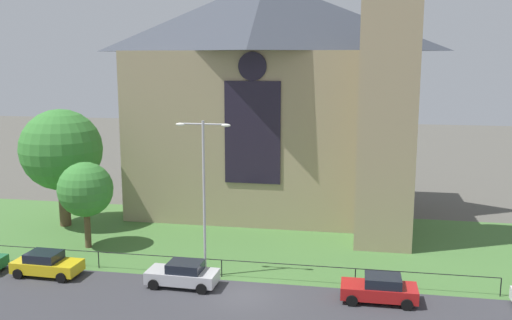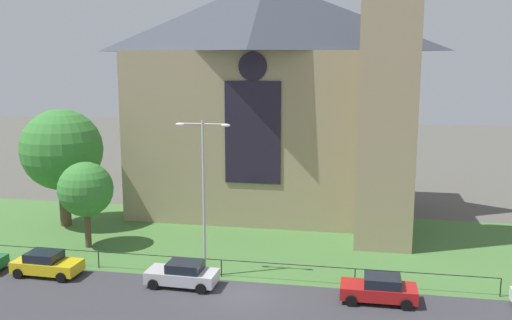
{
  "view_description": "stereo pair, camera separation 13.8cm",
  "coord_description": "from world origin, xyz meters",
  "px_view_note": "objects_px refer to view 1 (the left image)",
  "views": [
    {
      "loc": [
        6.18,
        -30.04,
        13.43
      ],
      "look_at": [
        -0.78,
        8.0,
        6.46
      ],
      "focal_mm": 39.83,
      "sensor_mm": 36.0,
      "label": 1
    },
    {
      "loc": [
        6.31,
        -30.01,
        13.43
      ],
      "look_at": [
        -0.78,
        8.0,
        6.46
      ],
      "focal_mm": 39.83,
      "sensor_mm": 36.0,
      "label": 2
    }
  ],
  "objects_px": {
    "streetlamp_near": "(204,181)",
    "parked_car_red": "(380,289)",
    "tree_left_near": "(85,190)",
    "parked_car_silver": "(183,274)",
    "parked_car_yellow": "(47,264)",
    "church_building": "(273,95)",
    "tree_left_far": "(61,150)"
  },
  "relations": [
    {
      "from": "parked_car_silver",
      "to": "parked_car_yellow",
      "type": "bearing_deg",
      "value": 1.29
    },
    {
      "from": "tree_left_far",
      "to": "parked_car_yellow",
      "type": "height_order",
      "value": "tree_left_far"
    },
    {
      "from": "parked_car_silver",
      "to": "tree_left_near",
      "type": "bearing_deg",
      "value": -30.2
    },
    {
      "from": "tree_left_far",
      "to": "parked_car_red",
      "type": "relative_size",
      "value": 2.25
    },
    {
      "from": "tree_left_far",
      "to": "parked_car_yellow",
      "type": "bearing_deg",
      "value": -67.07
    },
    {
      "from": "tree_left_near",
      "to": "parked_car_yellow",
      "type": "distance_m",
      "value": 6.49
    },
    {
      "from": "tree_left_near",
      "to": "parked_car_silver",
      "type": "relative_size",
      "value": 1.46
    },
    {
      "from": "tree_left_near",
      "to": "parked_car_yellow",
      "type": "bearing_deg",
      "value": -90.45
    },
    {
      "from": "parked_car_yellow",
      "to": "parked_car_red",
      "type": "distance_m",
      "value": 20.37
    },
    {
      "from": "streetlamp_near",
      "to": "parked_car_silver",
      "type": "xyz_separation_m",
      "value": [
        -0.89,
        -1.73,
        -5.32
      ]
    },
    {
      "from": "church_building",
      "to": "tree_left_far",
      "type": "relative_size",
      "value": 2.74
    },
    {
      "from": "streetlamp_near",
      "to": "parked_car_red",
      "type": "relative_size",
      "value": 2.32
    },
    {
      "from": "parked_car_red",
      "to": "parked_car_yellow",
      "type": "bearing_deg",
      "value": -0.76
    },
    {
      "from": "parked_car_yellow",
      "to": "tree_left_near",
      "type": "bearing_deg",
      "value": 91.4
    },
    {
      "from": "tree_left_near",
      "to": "parked_car_silver",
      "type": "distance_m",
      "value": 11.03
    },
    {
      "from": "church_building",
      "to": "parked_car_red",
      "type": "distance_m",
      "value": 21.96
    },
    {
      "from": "parked_car_red",
      "to": "streetlamp_near",
      "type": "bearing_deg",
      "value": -10.07
    },
    {
      "from": "tree_left_far",
      "to": "tree_left_near",
      "type": "xyz_separation_m",
      "value": [
        4.36,
        -4.74,
        -1.94
      ]
    },
    {
      "from": "streetlamp_near",
      "to": "tree_left_near",
      "type": "bearing_deg",
      "value": 158.58
    },
    {
      "from": "parked_car_red",
      "to": "parked_car_silver",
      "type": "bearing_deg",
      "value": -0.76
    },
    {
      "from": "church_building",
      "to": "tree_left_near",
      "type": "distance_m",
      "value": 17.75
    },
    {
      "from": "streetlamp_near",
      "to": "parked_car_yellow",
      "type": "relative_size",
      "value": 2.29
    },
    {
      "from": "parked_car_yellow",
      "to": "parked_car_silver",
      "type": "distance_m",
      "value": 8.91
    },
    {
      "from": "parked_car_yellow",
      "to": "parked_car_red",
      "type": "xyz_separation_m",
      "value": [
        20.37,
        -0.21,
        0.0
      ]
    },
    {
      "from": "parked_car_yellow",
      "to": "parked_car_silver",
      "type": "bearing_deg",
      "value": 1.27
    },
    {
      "from": "tree_left_far",
      "to": "streetlamp_near",
      "type": "height_order",
      "value": "streetlamp_near"
    },
    {
      "from": "tree_left_far",
      "to": "parked_car_silver",
      "type": "bearing_deg",
      "value": -37.9
    },
    {
      "from": "church_building",
      "to": "parked_car_silver",
      "type": "height_order",
      "value": "church_building"
    },
    {
      "from": "streetlamp_near",
      "to": "parked_car_red",
      "type": "xyz_separation_m",
      "value": [
        10.57,
        -1.84,
        -5.32
      ]
    },
    {
      "from": "streetlamp_near",
      "to": "parked_car_yellow",
      "type": "distance_m",
      "value": 11.27
    },
    {
      "from": "parked_car_silver",
      "to": "parked_car_red",
      "type": "bearing_deg",
      "value": -178.72
    },
    {
      "from": "tree_left_near",
      "to": "parked_car_silver",
      "type": "xyz_separation_m",
      "value": [
        8.86,
        -5.55,
        -3.5
      ]
    }
  ]
}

